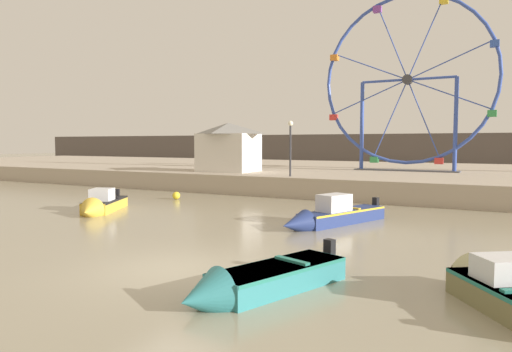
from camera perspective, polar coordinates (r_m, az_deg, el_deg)
The scene contains 11 objects.
ground_plane at distance 12.59m, azimuth -9.99°, elevation -11.02°, with size 240.00×240.00×0.00m, color gray.
quay_promenade at distance 38.55m, azimuth 17.31°, elevation -0.06°, with size 110.00×25.74×1.22m, color tan.
distant_town_skyline at distance 62.61m, azimuth 21.83°, elevation 2.81°, with size 140.00×3.00×4.40m, color #564C47.
motorboat_mustard_yellow at distance 23.19m, azimuth -18.36°, elevation -3.33°, with size 2.97×4.30×1.39m.
motorboat_navy_blue at distance 18.86m, azimuth 9.05°, elevation -4.76°, with size 2.85×5.66×1.44m.
motorboat_olive_wood at distance 10.94m, azimuth 27.26°, elevation -11.87°, with size 3.10×3.64×1.35m.
motorboat_teal_painted at distance 10.31m, azimuth 0.17°, elevation -12.70°, with size 2.44×4.46×1.14m.
ferris_wheel_blue_frame at distance 35.90m, azimuth 17.94°, elevation 10.75°, with size 12.15×1.20×12.63m.
carnival_booth_white_ticket at distance 33.47m, azimuth -3.35°, elevation 3.63°, with size 4.31×3.54×3.46m.
promenade_lamp_near at distance 28.57m, azimuth 4.20°, elevation 4.47°, with size 0.32×0.32×3.38m.
mooring_buoy_orange at distance 27.45m, azimuth -9.67°, elevation -2.35°, with size 0.44×0.44×0.44m, color yellow.
Camera 1 is at (7.65, -9.45, 3.27)m, focal length 32.91 mm.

